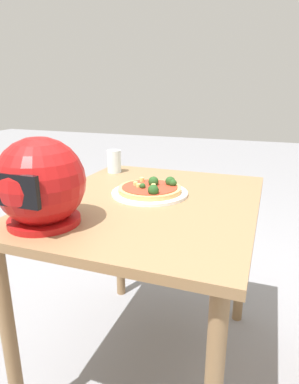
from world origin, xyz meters
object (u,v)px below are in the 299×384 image
(pizza, at_px, (151,188))
(drinking_glass, at_px, (114,161))
(dining_table, at_px, (149,225))
(motorcycle_helmet, at_px, (41,184))

(pizza, distance_m, drinking_glass, 0.42)
(dining_table, distance_m, drinking_glass, 0.50)
(pizza, bearing_deg, dining_table, 102.88)
(dining_table, distance_m, pizza, 0.15)
(pizza, xyz_separation_m, motorcycle_helmet, (0.22, 0.40, 0.10))
(motorcycle_helmet, xyz_separation_m, drinking_glass, (0.08, -0.68, -0.07))
(motorcycle_helmet, bearing_deg, dining_table, -124.42)
(pizza, height_order, motorcycle_helmet, motorcycle_helmet)
(dining_table, height_order, pizza, pizza)
(pizza, relative_size, motorcycle_helmet, 0.93)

